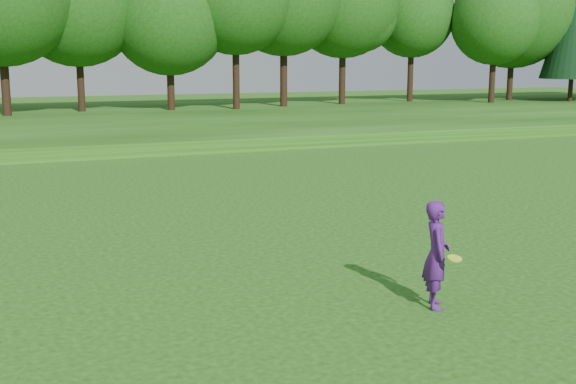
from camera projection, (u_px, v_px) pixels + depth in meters
name	position (u px, v px, depth m)	size (l,w,h in m)	color
ground	(203.00, 321.00, 11.24)	(140.00, 140.00, 0.00)	#1A480D
berm	(50.00, 123.00, 42.21)	(130.00, 30.00, 0.60)	#1A480D
walking_path	(74.00, 157.00, 29.49)	(130.00, 1.60, 0.04)	gray
woman	(436.00, 254.00, 11.71)	(0.66, 0.95, 1.78)	#501A75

